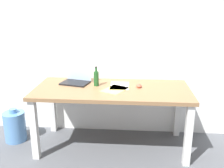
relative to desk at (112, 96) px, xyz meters
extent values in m
plane|color=#515459|center=(0.00, 0.00, -0.63)|extent=(8.00, 8.00, 0.00)
cube|color=white|center=(0.00, 0.44, 0.67)|extent=(5.20, 0.08, 2.60)
cube|color=olive|center=(0.00, 0.00, 0.07)|extent=(1.73, 0.76, 0.04)
cube|color=silver|center=(-0.80, -0.32, -0.29)|extent=(0.07, 0.07, 0.68)
cube|color=silver|center=(0.80, -0.32, -0.29)|extent=(0.07, 0.07, 0.68)
cube|color=silver|center=(-0.80, 0.32, -0.29)|extent=(0.07, 0.07, 0.68)
cube|color=silver|center=(0.80, 0.32, -0.29)|extent=(0.07, 0.07, 0.68)
cube|color=black|center=(-0.45, 0.13, 0.10)|extent=(0.36, 0.29, 0.02)
cube|color=silver|center=(-0.42, 0.24, 0.22)|extent=(0.31, 0.09, 0.21)
cylinder|color=#1E5123|center=(-0.19, 0.08, 0.18)|extent=(0.06, 0.06, 0.17)
cylinder|color=#1E5123|center=(-0.19, 0.08, 0.28)|extent=(0.02, 0.02, 0.05)
cylinder|color=black|center=(-0.19, 0.08, 0.31)|extent=(0.03, 0.03, 0.01)
ellipsoid|color=#D84C38|center=(0.30, 0.06, 0.11)|extent=(0.07, 0.11, 0.03)
cube|color=white|center=(0.08, 0.09, 0.09)|extent=(0.21, 0.30, 0.00)
cube|color=#F4E06B|center=(0.04, -0.04, 0.09)|extent=(0.32, 0.36, 0.00)
cylinder|color=#598CC6|center=(-1.20, 0.04, -0.45)|extent=(0.26, 0.26, 0.37)
cylinder|color=#598CC6|center=(-1.20, 0.04, -0.24)|extent=(0.09, 0.09, 0.05)
camera|label=1|loc=(0.21, -2.71, 1.00)|focal=41.25mm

